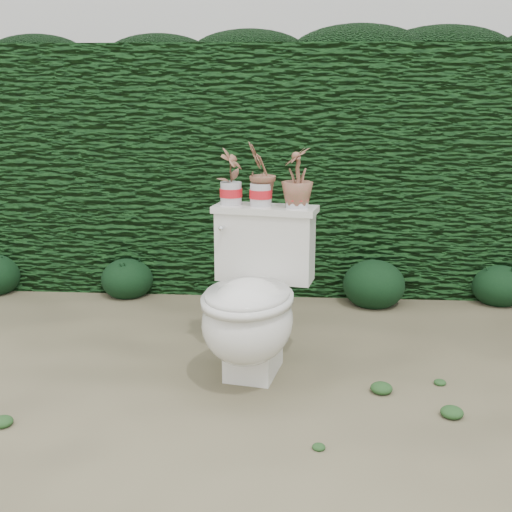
# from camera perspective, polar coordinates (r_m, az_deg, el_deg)

# --- Properties ---
(ground) EXTENTS (60.00, 60.00, 0.00)m
(ground) POSITION_cam_1_polar(r_m,az_deg,el_deg) (3.23, -3.25, -9.60)
(ground) COLOR #837A5A
(ground) RESTS_ON ground
(hedge) EXTENTS (8.00, 1.00, 1.60)m
(hedge) POSITION_cam_1_polar(r_m,az_deg,el_deg) (4.57, -0.91, 7.99)
(hedge) COLOR #184617
(hedge) RESTS_ON ground
(house_wall) EXTENTS (8.00, 3.50, 4.00)m
(house_wall) POSITION_cam_1_polar(r_m,az_deg,el_deg) (8.95, 5.59, 18.78)
(house_wall) COLOR silver
(house_wall) RESTS_ON ground
(toilet) EXTENTS (0.58, 0.75, 0.78)m
(toilet) POSITION_cam_1_polar(r_m,az_deg,el_deg) (2.99, -0.33, -4.28)
(toilet) COLOR silver
(toilet) RESTS_ON ground
(potted_plant_left) EXTENTS (0.14, 0.16, 0.26)m
(potted_plant_left) POSITION_cam_1_polar(r_m,az_deg,el_deg) (3.13, -2.25, 6.94)
(potted_plant_left) COLOR #1F6424
(potted_plant_left) RESTS_ON toilet
(potted_plant_center) EXTENTS (0.19, 0.20, 0.29)m
(potted_plant_center) POSITION_cam_1_polar(r_m,az_deg,el_deg) (3.09, 0.43, 7.18)
(potted_plant_center) COLOR #1F6424
(potted_plant_center) RESTS_ON toilet
(potted_plant_right) EXTENTS (0.16, 0.16, 0.27)m
(potted_plant_right) POSITION_cam_1_polar(r_m,az_deg,el_deg) (3.05, 3.70, 6.81)
(potted_plant_right) COLOR #1F6424
(potted_plant_right) RESTS_ON toilet
(liriope_clump_2) EXTENTS (0.34, 0.34, 0.27)m
(liriope_clump_2) POSITION_cam_1_polar(r_m,az_deg,el_deg) (4.32, -11.38, -1.64)
(liriope_clump_2) COLOR black
(liriope_clump_2) RESTS_ON ground
(liriope_clump_3) EXTENTS (0.37, 0.37, 0.30)m
(liriope_clump_3) POSITION_cam_1_polar(r_m,az_deg,el_deg) (4.17, -0.44, -1.77)
(liriope_clump_3) COLOR black
(liriope_clump_3) RESTS_ON ground
(liriope_clump_4) EXTENTS (0.39, 0.39, 0.31)m
(liriope_clump_4) POSITION_cam_1_polar(r_m,az_deg,el_deg) (4.12, 10.45, -2.12)
(liriope_clump_4) COLOR black
(liriope_clump_4) RESTS_ON ground
(liriope_clump_5) EXTENTS (0.34, 0.34, 0.27)m
(liriope_clump_5) POSITION_cam_1_polar(r_m,az_deg,el_deg) (4.37, 20.82, -2.14)
(liriope_clump_5) COLOR black
(liriope_clump_5) RESTS_ON ground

